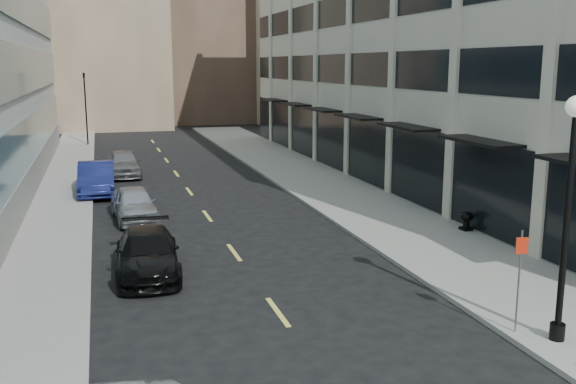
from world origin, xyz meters
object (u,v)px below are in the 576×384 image
car_silver_sedan (134,204)px  lamppost (569,197)px  traffic_signal (84,77)px  car_blue_sedan (96,178)px  car_black_pickup (148,253)px  urn_planter (466,219)px  sign_post (520,268)px  car_grey_sedan (123,163)px

car_silver_sedan → lamppost: bearing=-64.5°
traffic_signal → car_silver_sedan: 28.47m
traffic_signal → car_blue_sedan: traffic_signal is taller
lamppost → car_silver_sedan: bearing=119.8°
car_silver_sedan → car_blue_sedan: (-1.60, 6.51, 0.11)m
traffic_signal → car_black_pickup: bearing=-86.3°
car_blue_sedan → urn_planter: 19.14m
car_blue_sedan → urn_planter: (14.40, -12.61, -0.24)m
car_silver_sedan → sign_post: bearing=-65.4°
sign_post → car_blue_sedan: bearing=126.7°
urn_planter → car_grey_sedan: bearing=125.5°
car_blue_sedan → sign_post: (10.10, -21.89, 0.97)m
lamppost → sign_post: 2.12m
car_black_pickup → car_silver_sedan: 7.68m
traffic_signal → sign_post: bearing=-76.0°
urn_planter → lamppost: bearing=-110.0°
lamppost → urn_planter: size_ratio=7.85×
traffic_signal → car_black_pickup: (2.30, -35.62, -5.00)m
traffic_signal → car_silver_sedan: traffic_signal is taller
traffic_signal → car_grey_sedan: bearing=-81.9°
car_black_pickup → car_silver_sedan: car_silver_sedan is taller
car_blue_sedan → lamppost: bearing=-63.8°
traffic_signal → lamppost: 45.52m
car_blue_sedan → urn_planter: bearing=-40.5°
car_silver_sedan → car_blue_sedan: size_ratio=0.85×
car_black_pickup → sign_post: sign_post is taller
car_blue_sedan → lamppost: lamppost is taller
car_grey_sedan → traffic_signal: bearing=96.1°
car_silver_sedan → car_grey_sedan: size_ratio=0.92×
traffic_signal → urn_planter: bearing=-66.1°
traffic_signal → car_silver_sedan: size_ratio=1.59×
sign_post → car_grey_sedan: bearing=119.3°
traffic_signal → sign_post: 44.81m
car_grey_sedan → sign_post: 28.53m
sign_post → traffic_signal: bearing=115.9°
traffic_signal → car_black_pickup: traffic_signal is taller
lamppost → car_blue_sedan: bearing=115.5°
car_grey_sedan → sign_post: sign_post is taller
lamppost → sign_post: size_ratio=2.30×
traffic_signal → car_black_pickup: 36.04m
car_black_pickup → sign_post: (8.50, -7.70, 1.11)m
traffic_signal → car_grey_sedan: size_ratio=1.46×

